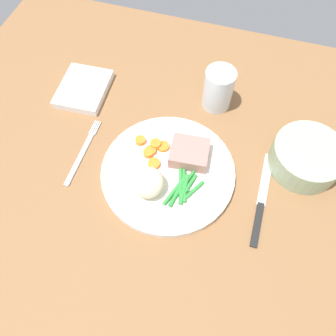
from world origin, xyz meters
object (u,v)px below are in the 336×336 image
(water_glass, at_px, (218,91))
(napkin, at_px, (84,89))
(meat_portion, at_px, (191,154))
(knife, at_px, (261,200))
(fork, at_px, (83,152))
(salad_bowl, at_px, (307,156))
(dinner_plate, at_px, (168,172))

(water_glass, relative_size, napkin, 0.73)
(napkin, bearing_deg, meat_portion, -21.31)
(knife, height_order, napkin, napkin)
(meat_portion, distance_m, fork, 0.23)
(fork, height_order, salad_bowl, salad_bowl)
(meat_portion, distance_m, salad_bowl, 0.23)
(dinner_plate, height_order, knife, dinner_plate)
(knife, bearing_deg, dinner_plate, 179.44)
(dinner_plate, xyz_separation_m, meat_portion, (0.04, 0.04, 0.02))
(dinner_plate, height_order, water_glass, water_glass)
(knife, bearing_deg, water_glass, 123.59)
(water_glass, bearing_deg, dinner_plate, -103.83)
(meat_portion, xyz_separation_m, fork, (-0.22, -0.04, -0.03))
(fork, distance_m, salad_bowl, 0.46)
(meat_portion, height_order, fork, meat_portion)
(dinner_plate, distance_m, salad_bowl, 0.28)
(dinner_plate, xyz_separation_m, salad_bowl, (0.26, 0.10, 0.02))
(knife, relative_size, water_glass, 2.15)
(water_glass, xyz_separation_m, napkin, (-0.31, -0.05, -0.03))
(knife, height_order, salad_bowl, salad_bowl)
(salad_bowl, bearing_deg, knife, -122.39)
(dinner_plate, xyz_separation_m, water_glass, (0.05, 0.21, 0.03))
(salad_bowl, bearing_deg, water_glass, 152.37)
(fork, bearing_deg, salad_bowl, 13.09)
(dinner_plate, distance_m, fork, 0.19)
(dinner_plate, height_order, salad_bowl, salad_bowl)
(knife, xyz_separation_m, napkin, (-0.45, 0.16, 0.01))
(fork, height_order, napkin, napkin)
(meat_portion, xyz_separation_m, salad_bowl, (0.22, 0.06, 0.00))
(knife, height_order, water_glass, water_glass)
(dinner_plate, distance_m, knife, 0.19)
(fork, bearing_deg, dinner_plate, 0.66)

